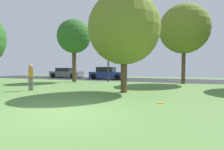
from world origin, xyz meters
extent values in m
plane|color=#5B8442|center=(0.00, 0.00, 0.00)|extent=(44.00, 44.00, 0.00)
cube|color=#28282B|center=(0.00, 16.00, 0.00)|extent=(44.00, 6.40, 0.01)
cylinder|color=brown|center=(4.07, 12.51, 1.65)|extent=(0.33, 0.33, 3.30)
sphere|color=olive|center=(4.07, 12.51, 4.86)|extent=(4.35, 4.35, 4.35)
cylinder|color=brown|center=(0.56, 5.42, 1.11)|extent=(0.38, 0.38, 2.21)
sphere|color=olive|center=(0.56, 5.42, 3.77)|extent=(4.25, 4.25, 4.25)
cylinder|color=brown|center=(-6.16, 11.00, 1.79)|extent=(0.40, 0.40, 3.58)
sphere|color=#2D6023|center=(-6.16, 11.00, 4.52)|extent=(3.33, 3.33, 3.33)
cylinder|color=slate|center=(-5.25, 4.32, 0.42)|extent=(0.14, 0.14, 0.85)
cylinder|color=slate|center=(-5.35, 4.20, 0.42)|extent=(0.14, 0.14, 0.85)
cube|color=orange|center=(-5.30, 4.26, 1.17)|extent=(0.39, 0.37, 0.64)
sphere|color=tan|center=(-5.30, 4.26, 1.60)|extent=(0.23, 0.23, 0.23)
cylinder|color=orange|center=(2.92, 2.82, 0.01)|extent=(0.27, 0.27, 0.03)
cube|color=slate|center=(-10.55, 16.36, 0.51)|extent=(4.34, 1.78, 0.72)
cube|color=black|center=(-10.77, 16.36, 1.10)|extent=(2.08, 1.57, 0.46)
cylinder|color=black|center=(-9.04, 17.25, 0.32)|extent=(0.64, 0.22, 0.64)
cylinder|color=black|center=(-9.04, 15.47, 0.32)|extent=(0.64, 0.22, 0.64)
cylinder|color=black|center=(-12.07, 17.25, 0.32)|extent=(0.64, 0.22, 0.64)
cylinder|color=black|center=(-12.07, 15.47, 0.32)|extent=(0.64, 0.22, 0.64)
cube|color=#233893|center=(-4.39, 15.79, 0.51)|extent=(4.24, 1.75, 0.72)
cube|color=black|center=(-4.61, 15.79, 1.17)|extent=(2.03, 1.54, 0.60)
cylinder|color=black|center=(-2.91, 16.66, 0.32)|extent=(0.64, 0.22, 0.64)
cylinder|color=black|center=(-2.91, 14.91, 0.32)|extent=(0.64, 0.22, 0.64)
cylinder|color=black|center=(-5.88, 16.66, 0.32)|extent=(0.64, 0.22, 0.64)
cylinder|color=black|center=(-5.88, 14.91, 0.32)|extent=(0.64, 0.22, 0.64)
cylinder|color=#2D2D33|center=(-2.98, 12.20, 2.25)|extent=(0.14, 0.14, 4.50)
camera|label=1|loc=(3.52, -5.14, 1.56)|focal=29.64mm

